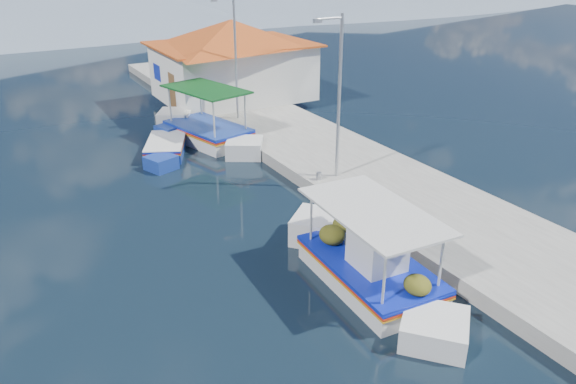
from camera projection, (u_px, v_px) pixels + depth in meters
ground at (252, 237)px, 17.75m from camera, size 160.00×160.00×0.00m
quay at (310, 146)px, 25.07m from camera, size 5.00×44.00×0.50m
bollards at (278, 151)px, 23.37m from camera, size 0.20×17.20×0.30m
main_caique at (367, 267)px, 15.17m from camera, size 2.47×7.68×2.53m
caique_green_canopy at (208, 133)px, 26.35m from camera, size 3.52×7.48×2.88m
caique_blue_hull at (165, 148)px, 24.84m from camera, size 3.01×4.93×0.96m
harbor_building at (232, 58)px, 31.33m from camera, size 10.49×10.49×4.40m
lamp_post_near at (337, 90)px, 19.80m from camera, size 1.21×0.14×6.00m
lamp_post_far at (234, 52)px, 26.95m from camera, size 1.21×0.14×6.00m
mountain_ridge at (91, 8)px, 64.36m from camera, size 171.40×96.00×5.50m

